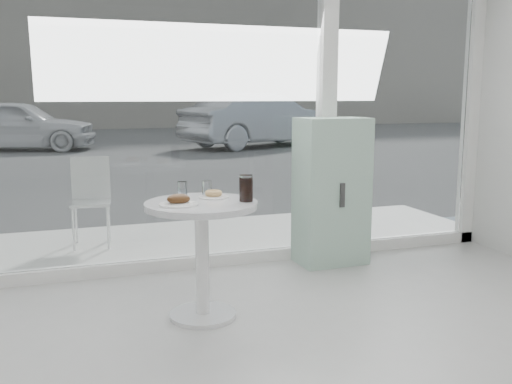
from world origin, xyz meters
name	(u,v)px	position (x,y,z in m)	size (l,w,h in m)	color
storefront	(236,62)	(0.07, 3.00, 1.71)	(5.00, 0.14, 3.00)	white
main_table	(202,236)	(-0.50, 1.90, 0.55)	(0.72, 0.72, 0.77)	white
patio_deck	(207,239)	(0.00, 3.80, 0.03)	(5.60, 1.60, 0.05)	silver
street	(107,144)	(0.00, 16.00, 0.00)	(40.00, 24.00, 0.00)	#3C3C3C
far_building	(86,36)	(0.00, 25.00, 4.00)	(40.00, 2.00, 8.00)	gray
mint_cabinet	(331,191)	(0.85, 2.76, 0.63)	(0.59, 0.41, 1.25)	#8BB19C
patio_chair	(91,195)	(-1.09, 3.88, 0.52)	(0.39, 0.39, 0.82)	white
car_white	(17,125)	(-2.37, 14.73, 0.68)	(1.60, 3.97, 1.35)	silver
car_silver	(260,120)	(4.04, 13.68, 0.75)	(1.59, 4.56, 1.50)	#999CA0
plate_fritter	(179,201)	(-0.65, 1.84, 0.80)	(0.24, 0.24, 0.07)	white
plate_donut	(214,195)	(-0.39, 2.01, 0.79)	(0.20, 0.20, 0.05)	white
water_tumbler_a	(182,191)	(-0.58, 2.10, 0.82)	(0.07, 0.07, 0.11)	white
water_tumbler_b	(207,190)	(-0.42, 2.08, 0.82)	(0.07, 0.07, 0.11)	white
cola_glass	(246,189)	(-0.22, 1.83, 0.85)	(0.09, 0.09, 0.17)	white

